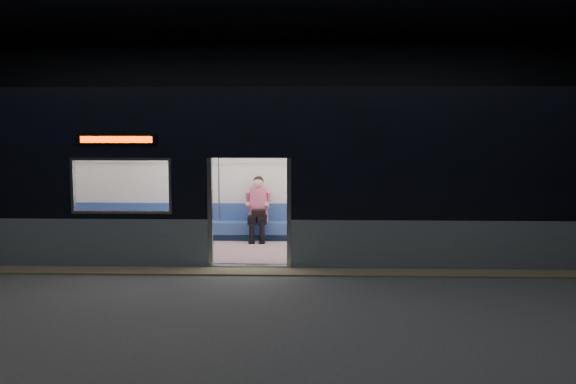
{
  "coord_description": "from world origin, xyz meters",
  "views": [
    {
      "loc": [
        1.09,
        -10.19,
        2.63
      ],
      "look_at": [
        0.68,
        2.3,
        1.28
      ],
      "focal_mm": 38.0,
      "sensor_mm": 36.0,
      "label": 1
    }
  ],
  "objects": [
    {
      "name": "station_floor",
      "position": [
        0.0,
        0.0,
        -0.01
      ],
      "size": [
        24.0,
        14.0,
        0.01
      ],
      "primitive_type": "cube",
      "color": "#47494C",
      "rests_on": "ground"
    },
    {
      "name": "handbag",
      "position": [
        -0.01,
        3.3,
        0.7
      ],
      "size": [
        0.36,
        0.33,
        0.15
      ],
      "primitive_type": "cube",
      "rotation": [
        0.0,
        0.0,
        0.27
      ],
      "color": "black",
      "rests_on": "passenger"
    },
    {
      "name": "passenger",
      "position": [
        -0.04,
        3.55,
        0.84
      ],
      "size": [
        0.44,
        0.75,
        1.46
      ],
      "rotation": [
        0.0,
        0.0,
        0.06
      ],
      "color": "black",
      "rests_on": "metro_car"
    },
    {
      "name": "tactile_strip",
      "position": [
        0.0,
        0.55,
        0.01
      ],
      "size": [
        22.8,
        0.5,
        0.03
      ],
      "primitive_type": "cube",
      "color": "#8C7F59",
      "rests_on": "station_floor"
    },
    {
      "name": "transit_map",
      "position": [
        5.0,
        3.85,
        1.49
      ],
      "size": [
        1.03,
        0.03,
        0.67
      ],
      "primitive_type": "cube",
      "color": "white",
      "rests_on": "metro_car"
    },
    {
      "name": "metro_car",
      "position": [
        -0.0,
        2.54,
        1.85
      ],
      "size": [
        18.0,
        3.04,
        3.35
      ],
      "color": "gray",
      "rests_on": "station_floor"
    },
    {
      "name": "station_envelope",
      "position": [
        0.0,
        0.0,
        3.66
      ],
      "size": [
        24.0,
        14.0,
        5.0
      ],
      "color": "black",
      "rests_on": "station_floor"
    }
  ]
}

